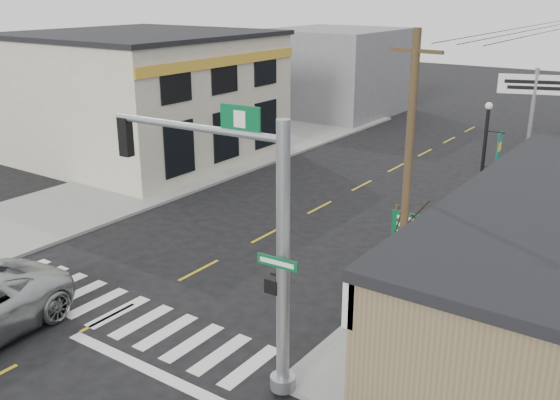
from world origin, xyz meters
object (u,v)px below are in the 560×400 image
Objects in this scene: bare_tree at (418,213)px; traffic_signal_pole at (254,226)px; fire_hydrant at (467,290)px; dance_center_sign at (533,104)px; guide_sign at (412,233)px; utility_pole_near at (406,190)px; lamp_post at (485,161)px.

traffic_signal_pole is at bearing -112.73° from bare_tree.
dance_center_sign reaches higher than fire_hydrant.
traffic_signal_pole is 16.13m from dance_center_sign.
traffic_signal_pole is 10.53× the size of fire_hydrant.
guide_sign is 9.29m from dance_center_sign.
dance_center_sign is 0.74× the size of utility_pole_near.
lamp_post is 0.63× the size of utility_pole_near.
guide_sign is 0.59× the size of bare_tree.
lamp_post is at bearing 85.31° from guide_sign.
lamp_post is (-1.45, 5.42, 2.68)m from fire_hydrant.
traffic_signal_pole is at bearing -116.61° from dance_center_sign.
bare_tree is at bearing -109.59° from dance_center_sign.
dance_center_sign reaches higher than guide_sign.
fire_hydrant is 0.15× the size of bare_tree.
dance_center_sign is (1.25, 8.69, 3.05)m from guide_sign.
dance_center_sign is at bearing 89.67° from bare_tree.
fire_hydrant is at bearing -54.89° from lamp_post.
guide_sign is 0.47× the size of lamp_post.
lamp_post is 7.56m from bare_tree.
guide_sign is 3.86× the size of fire_hydrant.
dance_center_sign is at bearing 79.52° from traffic_signal_pole.
lamp_post is at bearing 99.76° from utility_pole_near.
fire_hydrant is 10.10m from dance_center_sign.
bare_tree reaches higher than guide_sign.
traffic_signal_pole is 1.29× the size of lamp_post.
traffic_signal_pole is at bearing -76.54° from lamp_post.
guide_sign is 2.47m from fire_hydrant.
bare_tree reaches higher than fire_hydrant.
bare_tree is (-0.89, -2.12, 2.95)m from fire_hydrant.
traffic_signal_pole reaches higher than lamp_post.
dance_center_sign is (-0.83, 9.10, 4.32)m from fire_hydrant.
guide_sign is at bearing -117.43° from dance_center_sign.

